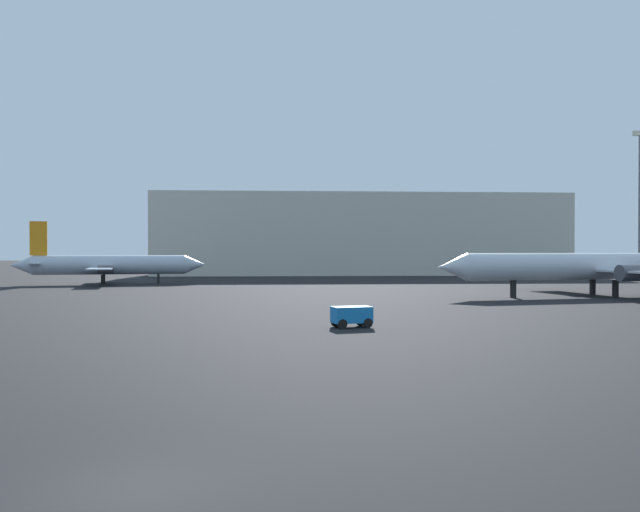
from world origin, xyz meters
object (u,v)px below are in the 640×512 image
baggage_cart (352,315)px  airplane_on_taxiway (595,266)px  light_mast_right (640,197)px  airplane_distant (109,265)px

baggage_cart → airplane_on_taxiway: bearing=27.8°
light_mast_right → airplane_distant: bearing=-175.0°
airplane_on_taxiway → baggage_cart: airplane_on_taxiway is taller
baggage_cart → light_mast_right: bearing=34.3°
baggage_cart → light_mast_right: 82.30m
baggage_cart → light_mast_right: (53.29, 61.47, 12.43)m
airplane_on_taxiway → airplane_distant: airplane_on_taxiway is taller
airplane_distant → baggage_cart: (27.92, -54.43, -1.97)m
baggage_cart → light_mast_right: size_ratio=0.11×
airplane_on_taxiway → airplane_distant: size_ratio=1.32×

